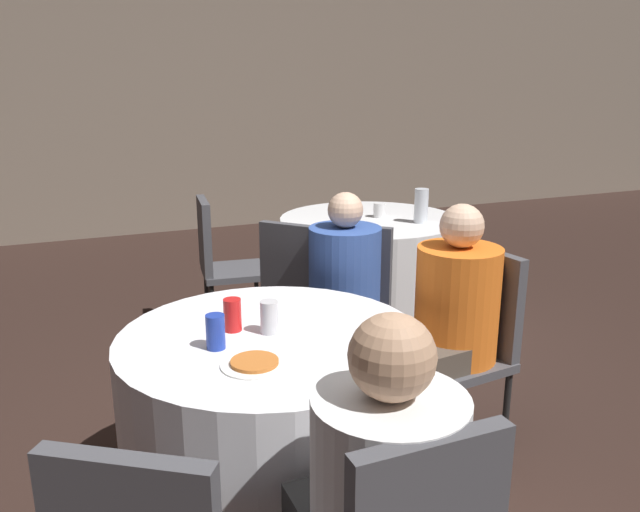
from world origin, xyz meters
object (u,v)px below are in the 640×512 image
(chair_far_southwest, at_px, (301,288))
(chair_near_east, at_px, (471,333))
(pizza_plate_near, at_px, (255,363))
(person_orange_shirt, at_px, (444,330))
(bottle_far, at_px, (421,206))
(soda_can_red, at_px, (232,315))
(table_far, at_px, (368,269))
(soda_can_silver, at_px, (269,317))
(soda_can_blue, at_px, (215,332))
(table_near, at_px, (272,423))
(person_blue_shirt, at_px, (340,303))
(person_white_shirt, at_px, (375,505))
(chair_far_west, at_px, (219,256))
(chair_near_northeast, at_px, (350,299))

(chair_far_southwest, bearing_deg, chair_near_east, -13.72)
(chair_near_east, xyz_separation_m, pizza_plate_near, (-1.10, -0.32, 0.19))
(person_orange_shirt, distance_m, bottle_far, 1.51)
(bottle_far, bearing_deg, soda_can_red, -140.79)
(person_orange_shirt, xyz_separation_m, pizza_plate_near, (-0.94, -0.31, 0.15))
(table_far, height_order, soda_can_silver, soda_can_silver)
(soda_can_red, distance_m, bottle_far, 2.08)
(person_orange_shirt, bearing_deg, soda_can_blue, 90.95)
(table_near, xyz_separation_m, soda_can_blue, (-0.21, -0.04, 0.42))
(person_blue_shirt, xyz_separation_m, person_white_shirt, (-0.55, -1.41, 0.01))
(person_blue_shirt, height_order, soda_can_red, person_blue_shirt)
(chair_far_west, bearing_deg, soda_can_red, -5.00)
(chair_far_southwest, bearing_deg, soda_can_blue, -76.69)
(table_far, relative_size, person_orange_shirt, 1.08)
(person_orange_shirt, relative_size, soda_can_red, 9.21)
(chair_near_northeast, distance_m, person_white_shirt, 1.67)
(person_blue_shirt, bearing_deg, person_orange_shirt, 159.71)
(bottle_far, bearing_deg, person_orange_shirt, -117.39)
(chair_near_east, height_order, pizza_plate_near, chair_near_east)
(chair_far_southwest, xyz_separation_m, bottle_far, (1.00, 0.42, 0.30))
(chair_near_northeast, distance_m, chair_far_southwest, 0.31)
(chair_near_east, distance_m, person_blue_shirt, 0.65)
(table_far, distance_m, chair_near_northeast, 1.13)
(table_far, relative_size, chair_near_northeast, 1.34)
(table_far, distance_m, person_blue_shirt, 1.30)
(chair_far_west, height_order, soda_can_blue, chair_far_west)
(soda_can_blue, bearing_deg, table_far, 49.37)
(chair_near_east, height_order, chair_far_southwest, same)
(person_white_shirt, relative_size, pizza_plate_near, 5.00)
(person_white_shirt, xyz_separation_m, bottle_far, (1.49, 2.22, 0.26))
(table_near, xyz_separation_m, table_far, (1.25, 1.67, 0.00))
(table_far, xyz_separation_m, soda_can_red, (-1.37, -1.57, 0.42))
(soda_can_red, bearing_deg, person_white_shirt, -82.60)
(pizza_plate_near, bearing_deg, soda_can_silver, 61.95)
(chair_far_southwest, distance_m, person_orange_shirt, 0.95)
(chair_near_east, distance_m, person_white_shirt, 1.33)
(chair_far_southwest, relative_size, person_white_shirt, 0.81)
(soda_can_silver, height_order, soda_can_red, same)
(chair_near_east, bearing_deg, chair_far_southwest, 22.18)
(table_near, distance_m, chair_near_east, 0.99)
(chair_far_west, bearing_deg, bottle_far, 79.87)
(pizza_plate_near, distance_m, soda_can_red, 0.32)
(person_blue_shirt, xyz_separation_m, soda_can_red, (-0.67, -0.50, 0.22))
(table_near, relative_size, table_far, 0.92)
(chair_far_southwest, height_order, person_orange_shirt, person_orange_shirt)
(chair_near_northeast, distance_m, bottle_far, 1.12)
(person_blue_shirt, xyz_separation_m, soda_can_silver, (-0.55, -0.57, 0.22))
(table_far, relative_size, bottle_far, 5.43)
(chair_near_east, height_order, chair_far_west, same)
(soda_can_silver, xyz_separation_m, soda_can_blue, (-0.21, -0.06, 0.00))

